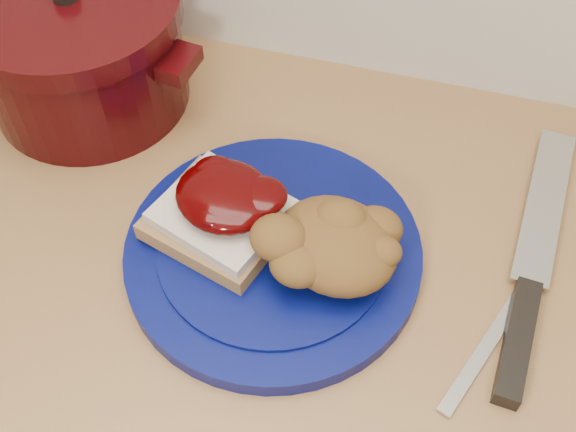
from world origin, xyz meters
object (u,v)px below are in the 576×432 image
(dutch_oven, at_px, (81,49))
(pepper_grinder, at_px, (52,18))
(plate, at_px, (273,253))
(chef_knife, at_px, (526,300))
(butter_knife, at_px, (490,341))

(dutch_oven, distance_m, pepper_grinder, 0.09)
(plate, height_order, chef_knife, same)
(chef_knife, bearing_deg, butter_knife, 155.72)
(plate, xyz_separation_m, chef_knife, (0.25, 0.01, 0.00))
(plate, distance_m, dutch_oven, 0.33)
(butter_knife, height_order, dutch_oven, dutch_oven)
(butter_knife, bearing_deg, plate, 101.65)
(plate, distance_m, pepper_grinder, 0.42)
(pepper_grinder, bearing_deg, dutch_oven, -39.52)
(chef_knife, distance_m, butter_knife, 0.06)
(chef_knife, relative_size, dutch_oven, 1.18)
(chef_knife, xyz_separation_m, butter_knife, (-0.03, -0.05, -0.01))
(dutch_oven, bearing_deg, butter_knife, -22.44)
(pepper_grinder, bearing_deg, plate, -33.09)
(chef_knife, height_order, dutch_oven, dutch_oven)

